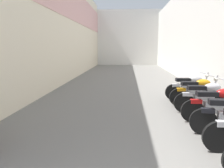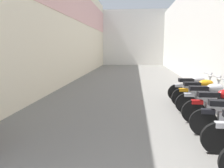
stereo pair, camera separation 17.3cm
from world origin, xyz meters
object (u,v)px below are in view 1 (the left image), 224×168
motorcycle_eighth (190,87)px  motorcycle_seventh (198,91)px  motorcycle_fifth (218,104)px  motorcycle_sixth (206,96)px

motorcycle_eighth → motorcycle_seventh: bearing=-90.0°
motorcycle_fifth → motorcycle_seventh: same height
motorcycle_eighth → motorcycle_sixth: bearing=-90.0°
motorcycle_fifth → motorcycle_eighth: same height
motorcycle_sixth → motorcycle_seventh: (-0.00, 0.82, 0.00)m
motorcycle_seventh → motorcycle_eighth: same height
motorcycle_fifth → motorcycle_seventh: bearing=90.0°
motorcycle_fifth → motorcycle_sixth: bearing=90.0°
motorcycle_fifth → motorcycle_seventh: 1.70m
motorcycle_sixth → motorcycle_fifth: bearing=-90.0°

